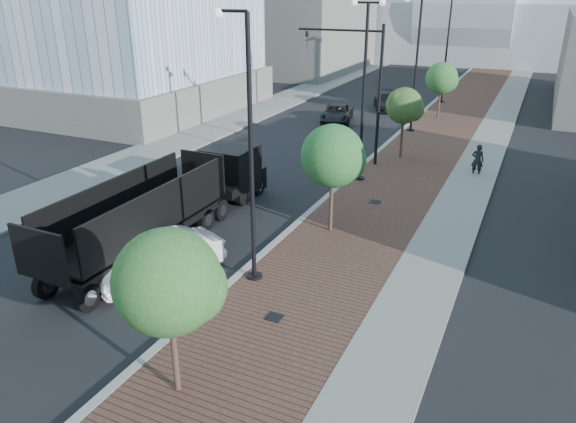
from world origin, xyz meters
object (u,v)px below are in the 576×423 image
at_px(dump_truck, 193,196).
at_px(pedestrian, 478,160).
at_px(white_sedan, 159,258).
at_px(dark_car_mid, 337,114).

distance_m(dump_truck, pedestrian, 16.13).
relative_size(dump_truck, white_sedan, 2.83).
relative_size(white_sedan, dark_car_mid, 0.99).
xyz_separation_m(dump_truck, dark_car_mid, (-1.11, 21.30, -0.62)).
bearing_deg(dark_car_mid, dump_truck, -100.19).
distance_m(white_sedan, pedestrian, 19.09).
distance_m(dump_truck, white_sedan, 5.06).
bearing_deg(pedestrian, dump_truck, 49.21).
bearing_deg(dark_car_mid, pedestrian, -51.16).
bearing_deg(pedestrian, dark_car_mid, -37.81).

